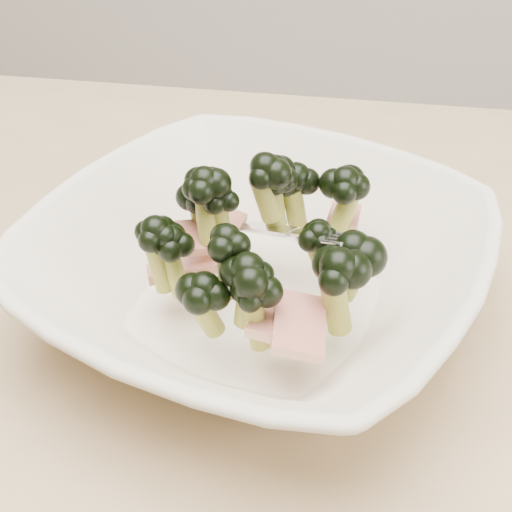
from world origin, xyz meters
name	(u,v)px	position (x,y,z in m)	size (l,w,h in m)	color
dining_table	(170,400)	(0.00, 0.00, 0.65)	(1.20, 0.80, 0.75)	tan
broccoli_dish	(257,265)	(0.07, 0.01, 0.79)	(0.40, 0.40, 0.12)	beige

